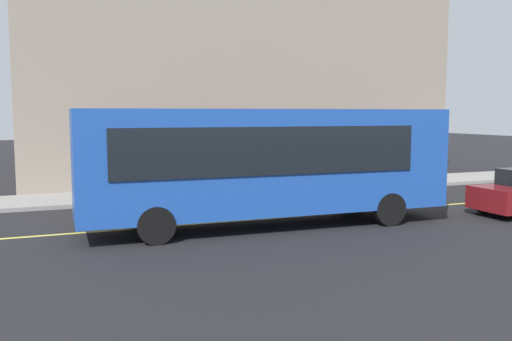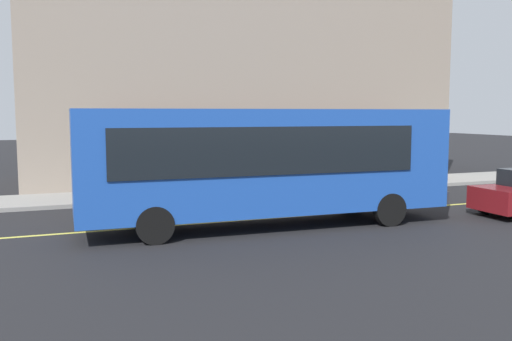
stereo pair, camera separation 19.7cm
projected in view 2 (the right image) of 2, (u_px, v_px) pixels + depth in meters
The scene contains 7 objects.
ground at pixel (243, 220), 17.39m from camera, with size 120.00×120.00×0.00m, color black.
sidewalk at pixel (196, 193), 22.80m from camera, with size 80.00×3.19×0.15m, color gray.
lane_centre_stripe at pixel (243, 220), 17.39m from camera, with size 36.00×0.16×0.01m, color #D8D14C.
storefront_building at pixel (235, 72), 28.81m from camera, with size 21.07×8.74×11.09m.
bus at pixel (268, 161), 16.27m from camera, with size 11.20×2.87×3.50m.
traffic_light at pixel (395, 132), 24.92m from camera, with size 0.30×0.52×3.20m.
pedestrian_by_curb at pixel (345, 165), 24.60m from camera, with size 0.34×0.34×1.58m.
Camera 2 is at (-5.77, -16.13, 3.38)m, focal length 38.51 mm.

